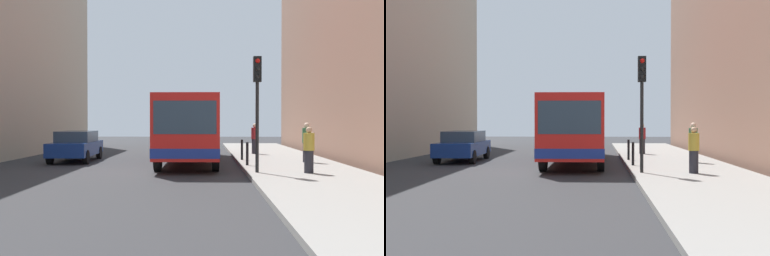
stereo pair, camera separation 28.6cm
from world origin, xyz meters
The scene contains 10 objects.
ground_plane centered at (0.00, 0.00, 0.00)m, with size 80.00×80.00×0.00m, color #2D2D30.
sidewalk centered at (5.40, 0.00, 0.07)m, with size 4.40×40.00×0.15m, color gray.
bus centered at (0.98, 4.29, 1.73)m, with size 2.54×11.02×3.00m.
car_beside_bus centered at (-4.58, 4.58, 0.78)m, with size 1.98×4.46×1.48m.
traffic_light centered at (3.55, -1.38, 3.01)m, with size 0.28×0.33×4.10m.
bollard_near centered at (3.45, 1.26, 0.62)m, with size 0.11×0.11×0.95m, color black.
bollard_mid centered at (3.45, 3.88, 0.62)m, with size 0.11×0.11×0.95m, color black.
pedestrian_near_signal centered at (5.34, -1.50, 0.95)m, with size 0.38×0.38×1.62m.
pedestrian_mid_sidewalk centered at (6.21, 2.73, 1.03)m, with size 0.38×0.38×1.75m.
pedestrian_far_sidewalk centered at (4.48, 7.86, 0.99)m, with size 0.38×0.38×1.68m.
Camera 1 is at (1.68, -17.51, 1.97)m, focal length 42.62 mm.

